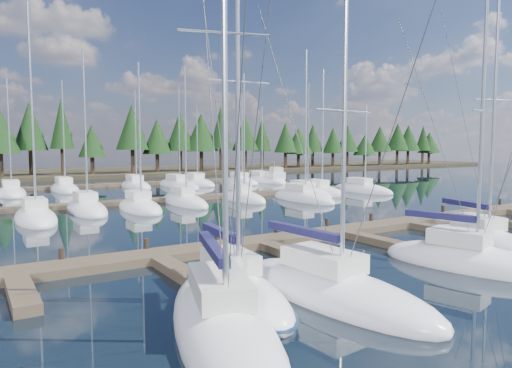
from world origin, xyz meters
TOP-DOWN VIEW (x-y plane):
  - ground at (0.00, 30.00)m, footprint 260.00×260.00m
  - far_shore at (0.00, 90.00)m, footprint 220.00×30.00m
  - main_dock at (0.00, 17.36)m, footprint 44.00×6.13m
  - back_docks at (0.00, 49.58)m, footprint 50.00×21.80m
  - front_sailboat_0 at (-13.31, 8.46)m, footprint 5.78×10.62m
  - front_sailboat_1 at (-11.49, 10.98)m, footprint 3.59×8.09m
  - front_sailboat_2 at (-8.38, 9.22)m, footprint 3.74×9.58m
  - front_sailboat_3 at (-0.26, 9.09)m, footprint 4.59×8.33m
  - front_sailboat_4 at (4.33, 11.12)m, footprint 4.95×8.93m
  - back_sailboat_rows at (0.58, 45.54)m, footprint 43.01×32.99m
  - motor_yacht_right at (19.72, 53.10)m, footprint 5.08×8.22m
  - tree_line at (-1.25, 80.18)m, footprint 184.67×11.56m

SIDE VIEW (x-z plane):
  - ground at x=0.00m, z-range 0.00..0.00m
  - back_docks at x=0.00m, z-range 0.00..0.40m
  - main_dock at x=0.00m, z-range -0.25..0.65m
  - back_sailboat_rows at x=0.58m, z-range -7.97..8.49m
  - front_sailboat_2 at x=-8.38m, z-range -5.88..6.42m
  - front_sailboat_3 at x=-0.26m, z-range -6.16..6.73m
  - front_sailboat_4 at x=4.33m, z-range -6.96..7.54m
  - front_sailboat_0 at x=-13.31m, z-range -7.52..8.10m
  - front_sailboat_1 at x=-11.49m, z-range -6.76..7.34m
  - far_shore at x=0.00m, z-range 0.00..0.60m
  - motor_yacht_right at x=19.72m, z-range -1.50..2.38m
  - tree_line at x=-1.25m, z-range 0.85..14.43m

